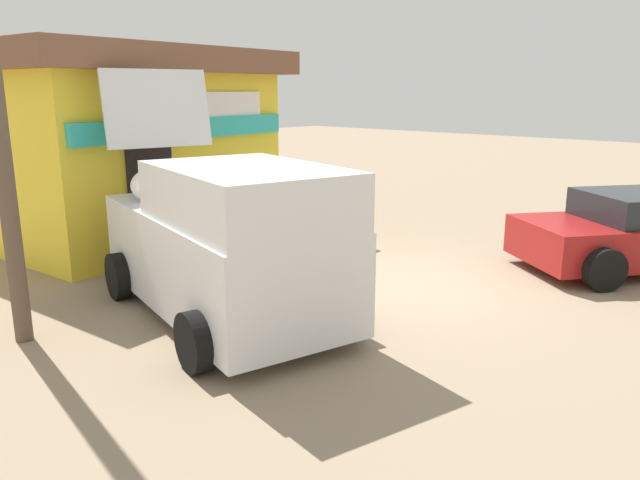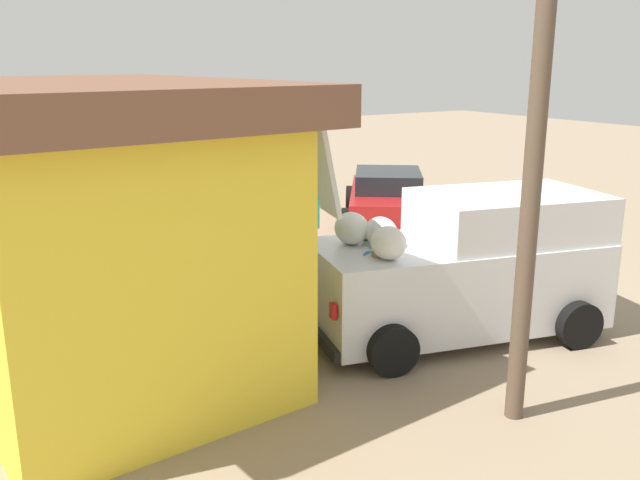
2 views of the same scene
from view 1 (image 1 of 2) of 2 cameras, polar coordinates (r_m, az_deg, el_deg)
name	(u,v)px [view 1 (image 1 of 2)]	position (r m, az deg, el deg)	size (l,w,h in m)	color
ground_plane	(404,281)	(9.63, 7.85, -3.79)	(60.00, 60.00, 0.00)	gray
storefront_bar	(132,143)	(12.49, -17.09, 8.59)	(5.88, 4.42, 3.63)	yellow
delivery_van	(226,241)	(7.85, -8.75, -0.12)	(2.92, 4.63, 3.19)	silver
vendor_standing	(256,206)	(10.46, -6.00, 3.20)	(0.44, 0.54, 1.70)	navy
customer_bending	(173,227)	(9.34, -13.48, 1.21)	(0.75, 0.66, 1.50)	navy
unloaded_banana_pile	(143,246)	(11.25, -16.17, -0.50)	(0.83, 0.90, 0.46)	silver
paint_bucket	(323,232)	(12.04, 0.30, 0.78)	(0.28, 0.28, 0.35)	#BF3F33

